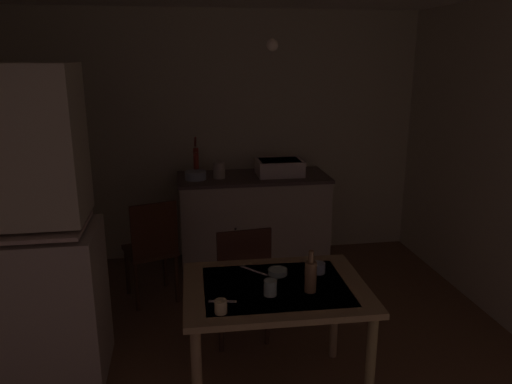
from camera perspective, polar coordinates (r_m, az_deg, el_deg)
name	(u,v)px	position (r m, az deg, el deg)	size (l,w,h in m)	color
ground_plane	(245,348)	(3.72, -1.29, -17.63)	(5.05, 5.05, 0.00)	brown
wall_back	(219,137)	(5.04, -4.30, 6.37)	(4.15, 0.10, 2.48)	beige
hutch_cabinet	(7,243)	(3.37, -26.95, -5.29)	(1.07, 0.59, 2.00)	beige
counter_cabinet	(253,220)	(4.90, -0.33, -3.27)	(1.46, 0.64, 0.91)	beige
sink_basin	(279,167)	(4.80, 2.74, 2.90)	(0.44, 0.34, 0.15)	silver
hand_pump	(196,160)	(4.73, -6.98, 3.75)	(0.05, 0.27, 0.39)	maroon
mixing_bowl_counter	(195,175)	(4.67, -7.05, 1.94)	(0.20, 0.20, 0.08)	#9EB2C6
stoneware_crock	(219,170)	(4.68, -4.30, 2.54)	(0.11, 0.11, 0.15)	beige
dining_table	(275,301)	(2.97, 2.26, -12.50)	(1.09, 0.83, 0.74)	tan
chair_far_side	(241,280)	(3.58, -1.80, -10.23)	(0.44, 0.44, 0.90)	#372417
chair_by_counter	(152,248)	(4.22, -11.99, -6.41)	(0.50, 0.50, 0.91)	#3E2413
serving_bowl_wide	(278,272)	(3.06, 2.54, -9.23)	(0.12, 0.12, 0.03)	#ADD1C1
mug_tall	(270,288)	(2.80, 1.66, -11.03)	(0.07, 0.07, 0.09)	#ADD1C1
teacup_cream	(221,307)	(2.63, -4.11, -13.14)	(0.07, 0.07, 0.07)	beige
mug_dark	(318,268)	(3.10, 7.23, -8.74)	(0.09, 0.09, 0.06)	#9EB2C6
glass_bottle	(311,275)	(2.83, 6.36, -9.61)	(0.07, 0.07, 0.25)	olive
table_knife	(254,271)	(3.11, -0.25, -9.12)	(0.21, 0.02, 0.01)	silver
teaspoon_near_bowl	(223,301)	(2.76, -3.90, -12.56)	(0.15, 0.02, 0.01)	beige
pendant_bulb	(272,45)	(3.25, 1.88, 16.70)	(0.08, 0.08, 0.08)	#F9EFCC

